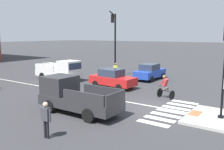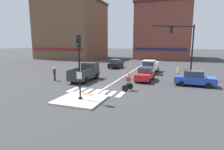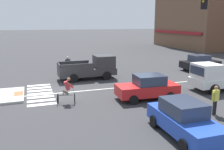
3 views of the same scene
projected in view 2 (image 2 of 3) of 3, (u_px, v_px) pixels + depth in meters
name	position (u px, v px, depth m)	size (l,w,h in m)	color
ground_plane	(100.00, 89.00, 17.87)	(300.00, 300.00, 0.00)	#333335
traffic_island	(80.00, 100.00, 14.21)	(3.66, 3.41, 0.15)	#B2AFA8
tactile_pad_front	(88.00, 94.00, 15.45)	(1.10, 0.60, 0.01)	#DB5B38
signal_pole	(79.00, 62.00, 13.67)	(0.44, 0.38, 4.95)	black
crosswalk_stripe_a	(73.00, 90.00, 17.64)	(0.44, 1.80, 0.01)	silver
crosswalk_stripe_b	(80.00, 90.00, 17.37)	(0.44, 1.80, 0.01)	silver
crosswalk_stripe_c	(87.00, 91.00, 17.09)	(0.44, 1.80, 0.01)	silver
crosswalk_stripe_d	(95.00, 92.00, 16.82)	(0.44, 1.80, 0.01)	silver
crosswalk_stripe_e	(103.00, 93.00, 16.54)	(0.44, 1.80, 0.01)	silver
crosswalk_stripe_f	(112.00, 93.00, 16.26)	(0.44, 1.80, 0.01)	silver
crosswalk_stripe_g	(120.00, 94.00, 15.99)	(0.44, 1.80, 0.01)	silver
lane_centre_line	(128.00, 74.00, 27.04)	(0.14, 28.00, 0.01)	silver
traffic_light_mast	(185.00, 44.00, 22.28)	(4.90, 2.82, 6.83)	black
building_corner_left	(164.00, 32.00, 55.83)	(15.55, 19.33, 16.14)	brown
building_corner_right	(72.00, 30.00, 55.76)	(18.05, 16.71, 17.45)	brown
car_blue_cross_right	(194.00, 78.00, 19.11)	(4.13, 1.91, 1.64)	#2347B7
car_red_eastbound_mid	(145.00, 74.00, 21.78)	(1.99, 4.18, 1.64)	red
car_black_westbound_distant	(116.00, 64.00, 33.21)	(1.95, 4.15, 1.64)	black
pickup_truck_charcoal_westbound_near	(86.00, 72.00, 22.18)	(2.11, 5.13, 2.08)	#2D2D30
pickup_truck_white_eastbound_far	(150.00, 67.00, 27.46)	(2.20, 5.17, 2.08)	white
cyclist	(128.00, 82.00, 17.19)	(0.87, 1.20, 1.68)	black
pedestrian_at_curb_left	(55.00, 73.00, 21.80)	(0.27, 0.55, 1.67)	black
pedestrian_waiting_far_side	(178.00, 72.00, 22.56)	(0.30, 0.54, 1.67)	black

